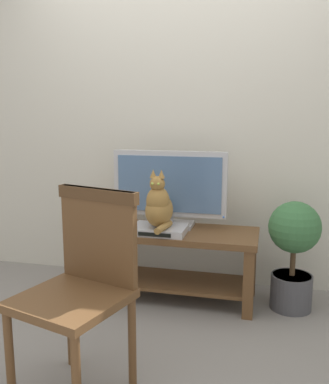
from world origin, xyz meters
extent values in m
plane|color=gray|center=(0.00, 0.00, 0.00)|extent=(12.00, 12.00, 0.00)
cube|color=beige|center=(0.00, 0.94, 1.40)|extent=(7.00, 0.12, 2.80)
cube|color=brown|center=(-0.03, 0.49, 0.49)|extent=(1.30, 0.48, 0.04)
cube|color=brown|center=(-0.63, 0.30, 0.23)|extent=(0.07, 0.07, 0.47)
cube|color=brown|center=(0.57, 0.30, 0.23)|extent=(0.07, 0.07, 0.47)
cube|color=brown|center=(-0.63, 0.68, 0.23)|extent=(0.07, 0.07, 0.47)
cube|color=brown|center=(0.57, 0.68, 0.23)|extent=(0.07, 0.07, 0.47)
cube|color=brown|center=(-0.03, 0.49, 0.13)|extent=(1.20, 0.40, 0.02)
cube|color=#B7B7BC|center=(-0.03, 0.59, 0.53)|extent=(0.35, 0.20, 0.03)
cube|color=#B7B7BC|center=(-0.03, 0.59, 0.57)|extent=(0.06, 0.04, 0.05)
cube|color=#B7B7BC|center=(-0.03, 0.59, 0.83)|extent=(0.83, 0.05, 0.48)
cube|color=#4C6B93|center=(-0.03, 0.56, 0.83)|extent=(0.76, 0.01, 0.40)
sphere|color=#2672F2|center=(0.37, 0.56, 0.61)|extent=(0.01, 0.01, 0.01)
cube|color=#BCBCC1|center=(-0.06, 0.39, 0.54)|extent=(0.37, 0.26, 0.05)
cube|color=black|center=(-0.06, 0.26, 0.54)|extent=(0.22, 0.01, 0.03)
ellipsoid|color=olive|center=(-0.06, 0.39, 0.67)|extent=(0.19, 0.29, 0.22)
ellipsoid|color=olive|center=(-0.06, 0.36, 0.74)|extent=(0.16, 0.19, 0.20)
sphere|color=olive|center=(-0.06, 0.34, 0.87)|extent=(0.10, 0.10, 0.10)
cone|color=olive|center=(-0.08, 0.34, 0.93)|extent=(0.05, 0.05, 0.06)
cone|color=olive|center=(-0.03, 0.34, 0.93)|extent=(0.05, 0.05, 0.06)
sphere|color=#B2C64C|center=(-0.08, 0.29, 0.87)|extent=(0.02, 0.02, 0.02)
sphere|color=#B2C64C|center=(-0.03, 0.29, 0.87)|extent=(0.02, 0.02, 0.02)
cylinder|color=olive|center=(0.00, 0.29, 0.58)|extent=(0.07, 0.23, 0.04)
cylinder|color=brown|center=(-0.44, -0.85, 0.24)|extent=(0.04, 0.04, 0.47)
cylinder|color=brown|center=(-0.32, -0.47, 0.24)|extent=(0.04, 0.04, 0.47)
cylinder|color=brown|center=(0.06, -0.58, 0.24)|extent=(0.04, 0.04, 0.47)
cube|color=brown|center=(-0.19, -0.71, 0.49)|extent=(0.57, 0.57, 0.04)
cube|color=brown|center=(-0.13, -0.51, 0.75)|extent=(0.43, 0.16, 0.47)
cube|color=#4D331C|center=(-0.13, -0.51, 0.95)|extent=(0.45, 0.17, 0.06)
cube|color=#B2332D|center=(-0.49, 0.46, 0.53)|extent=(0.22, 0.15, 0.03)
cube|color=#38664C|center=(-0.50, 0.47, 0.56)|extent=(0.20, 0.16, 0.03)
cube|color=olive|center=(-0.48, 0.46, 0.60)|extent=(0.23, 0.20, 0.04)
cylinder|color=#47474C|center=(0.85, 0.51, 0.12)|extent=(0.28, 0.28, 0.24)
cylinder|color=#332319|center=(0.85, 0.51, 0.23)|extent=(0.26, 0.26, 0.02)
cylinder|color=#4C3823|center=(0.85, 0.51, 0.34)|extent=(0.04, 0.04, 0.20)
sphere|color=#386B3D|center=(0.85, 0.51, 0.58)|extent=(0.35, 0.35, 0.35)
camera|label=1|loc=(0.67, -2.41, 1.34)|focal=40.34mm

